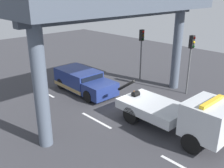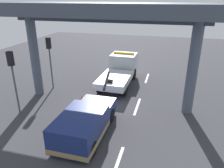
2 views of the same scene
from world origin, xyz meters
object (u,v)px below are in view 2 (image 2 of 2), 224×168
object	(u,v)px
traffic_cone_orange	(82,100)
tow_truck_white	(120,70)
towed_van_green	(85,123)
traffic_light_far	(50,52)
traffic_light_near	(12,69)

from	to	relation	value
traffic_cone_orange	tow_truck_white	bearing A→B (deg)	-19.23
towed_van_green	traffic_cone_orange	size ratio (longest dim) A/B	8.20
traffic_light_far	traffic_cone_orange	distance (m)	5.00
traffic_light_near	traffic_light_far	xyz separation A→B (m)	(4.50, 0.00, 0.06)
tow_truck_white	traffic_cone_orange	size ratio (longest dim) A/B	11.41
traffic_light_near	tow_truck_white	bearing A→B (deg)	-35.69
tow_truck_white	towed_van_green	bearing A→B (deg)	179.93
traffic_light_near	traffic_light_far	world-z (taller)	traffic_light_far
traffic_light_far	tow_truck_white	bearing A→B (deg)	-61.92
traffic_light_near	traffic_light_far	size ratio (longest dim) A/B	0.98
traffic_light_near	towed_van_green	bearing A→B (deg)	-103.41
towed_van_green	traffic_light_near	world-z (taller)	traffic_light_near
tow_truck_white	towed_van_green	size ratio (longest dim) A/B	1.39
traffic_light_near	traffic_cone_orange	world-z (taller)	traffic_light_near
traffic_light_far	traffic_cone_orange	size ratio (longest dim) A/B	6.80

